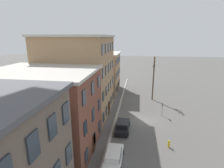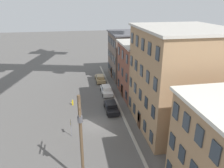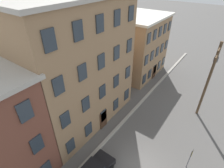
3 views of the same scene
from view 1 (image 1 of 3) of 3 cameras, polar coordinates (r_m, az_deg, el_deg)
ground_plane at (r=29.25m, az=10.24°, el=-11.61°), size 200.00×200.00×0.00m
kerb_strip at (r=29.37m, az=1.28°, el=-11.05°), size 56.00×0.36×0.16m
apartment_midblock at (r=21.93m, az=-20.85°, el=-7.97°), size 9.52×11.80×9.57m
apartment_far at (r=30.23m, az=-10.68°, el=2.72°), size 12.41×10.65×13.34m
apartment_annex at (r=43.15m, az=-4.83°, el=3.94°), size 9.58×10.72×9.42m
car_white at (r=20.02m, az=0.51°, el=-22.70°), size 4.40×1.92×1.43m
car_black at (r=25.74m, az=3.47°, el=-13.41°), size 4.40×1.92×1.43m
caution_sign at (r=30.89m, az=16.16°, el=-7.15°), size 0.90×0.08×2.48m
utility_pole at (r=37.40m, az=13.41°, el=2.54°), size 2.40×0.44×9.18m
fire_hydrant at (r=23.47m, az=18.08°, el=-18.02°), size 0.24×0.34×0.96m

